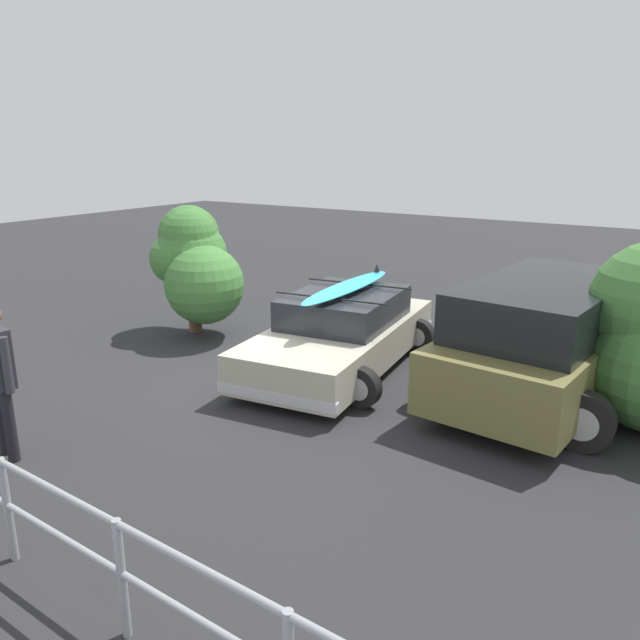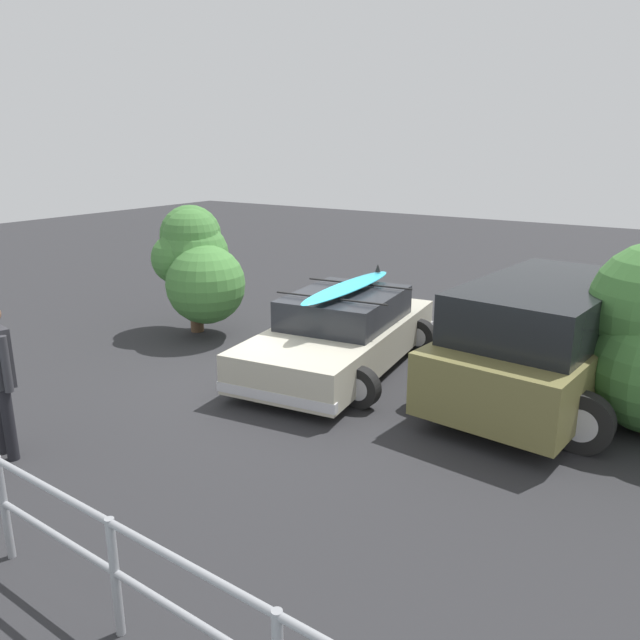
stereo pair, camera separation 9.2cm
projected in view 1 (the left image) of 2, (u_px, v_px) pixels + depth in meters
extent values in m
cube|color=#28282B|center=(280.00, 374.00, 9.96)|extent=(44.00, 44.00, 0.02)
cube|color=#B7B29E|center=(340.00, 341.00, 10.08)|extent=(2.28, 4.46, 0.58)
cube|color=#23262B|center=(345.00, 307.00, 10.09)|extent=(1.80, 2.23, 0.47)
cube|color=silver|center=(276.00, 397.00, 8.32)|extent=(1.82, 0.32, 0.14)
cube|color=silver|center=(385.00, 319.00, 11.94)|extent=(1.82, 0.32, 0.14)
cylinder|color=black|center=(361.00, 387.00, 8.60)|extent=(0.58, 0.18, 0.58)
cylinder|color=#B7B7BC|center=(361.00, 387.00, 8.60)|extent=(0.32, 0.19, 0.32)
cylinder|color=black|center=(249.00, 367.00, 9.36)|extent=(0.58, 0.18, 0.58)
cylinder|color=#B7B7BC|center=(249.00, 367.00, 9.36)|extent=(0.32, 0.19, 0.32)
cylinder|color=black|center=(418.00, 336.00, 10.89)|extent=(0.58, 0.18, 0.58)
cylinder|color=#B7B7BC|center=(418.00, 336.00, 10.89)|extent=(0.32, 0.19, 0.32)
cylinder|color=black|center=(325.00, 323.00, 11.65)|extent=(0.58, 0.18, 0.58)
cylinder|color=#B7B7BC|center=(325.00, 323.00, 11.65)|extent=(0.32, 0.19, 0.32)
cylinder|color=black|center=(330.00, 298.00, 9.52)|extent=(1.86, 0.25, 0.03)
cylinder|color=black|center=(358.00, 284.00, 10.50)|extent=(1.86, 0.25, 0.03)
ellipsoid|color=#33B7D6|center=(348.00, 287.00, 10.01)|extent=(0.61, 2.83, 0.09)
cone|color=black|center=(377.00, 268.00, 10.92)|extent=(0.10, 0.10, 0.14)
cube|color=brown|center=(542.00, 355.00, 8.82)|extent=(2.28, 4.38, 0.81)
cube|color=black|center=(547.00, 305.00, 8.61)|extent=(2.03, 3.44, 0.67)
cylinder|color=black|center=(589.00, 316.00, 10.45)|extent=(0.68, 0.25, 0.67)
cylinder|color=black|center=(582.00, 421.00, 7.37)|extent=(0.74, 0.22, 0.74)
cylinder|color=#B7B7BC|center=(582.00, 421.00, 7.37)|extent=(0.41, 0.23, 0.41)
cylinder|color=black|center=(438.00, 384.00, 8.51)|extent=(0.74, 0.22, 0.74)
cylinder|color=#B7B7BC|center=(438.00, 384.00, 8.51)|extent=(0.41, 0.23, 0.41)
cylinder|color=black|center=(634.00, 364.00, 9.28)|extent=(0.74, 0.22, 0.74)
cylinder|color=#B7B7BC|center=(634.00, 364.00, 9.28)|extent=(0.41, 0.23, 0.41)
cylinder|color=black|center=(510.00, 340.00, 10.42)|extent=(0.74, 0.22, 0.74)
cylinder|color=#B7B7BC|center=(510.00, 340.00, 10.42)|extent=(0.41, 0.23, 0.41)
cylinder|color=black|center=(10.00, 425.00, 7.09)|extent=(0.13, 0.13, 0.91)
cylinder|color=black|center=(1.00, 418.00, 7.25)|extent=(0.13, 0.13, 0.91)
cylinder|color=#333338|center=(7.00, 365.00, 6.75)|extent=(0.09, 0.09, 0.64)
cylinder|color=gray|center=(122.00, 579.00, 4.53)|extent=(0.07, 0.07, 0.99)
cylinder|color=gray|center=(8.00, 510.00, 5.38)|extent=(0.07, 0.07, 0.99)
cylinder|color=gray|center=(53.00, 490.00, 4.83)|extent=(7.69, 0.39, 0.06)
cylinder|color=gray|center=(59.00, 536.00, 4.94)|extent=(7.69, 0.39, 0.06)
cylinder|color=brown|center=(195.00, 317.00, 12.06)|extent=(0.25, 0.25, 0.56)
sphere|color=#427A38|center=(205.00, 285.00, 11.62)|extent=(1.46, 1.46, 1.46)
sphere|color=#427A38|center=(175.00, 259.00, 11.56)|extent=(0.95, 0.95, 0.95)
sphere|color=#427A38|center=(189.00, 236.00, 11.91)|extent=(1.16, 1.16, 1.16)
sphere|color=#427A38|center=(194.00, 256.00, 11.65)|extent=(1.08, 1.08, 1.08)
sphere|color=#427A38|center=(192.00, 256.00, 11.72)|extent=(1.34, 1.34, 1.34)
sphere|color=#427A38|center=(204.00, 284.00, 11.39)|extent=(1.45, 1.45, 1.45)
sphere|color=#427A38|center=(189.00, 237.00, 11.58)|extent=(1.04, 1.04, 1.04)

